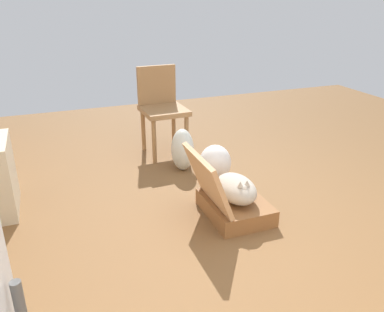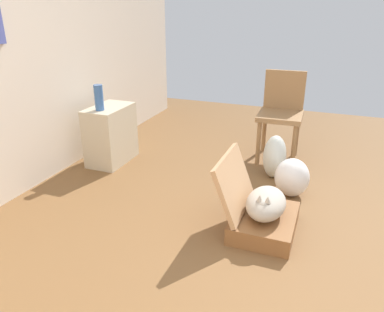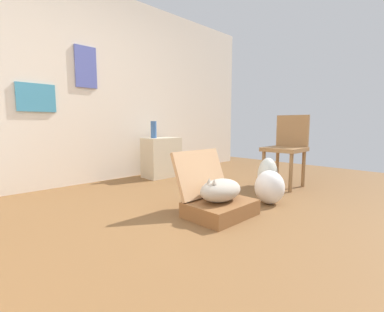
{
  "view_description": "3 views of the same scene",
  "coord_description": "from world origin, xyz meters",
  "px_view_note": "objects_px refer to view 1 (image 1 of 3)",
  "views": [
    {
      "loc": [
        -2.1,
        1.37,
        1.63
      ],
      "look_at": [
        0.34,
        0.45,
        0.54
      ],
      "focal_mm": 37.04,
      "sensor_mm": 36.0,
      "label": 1
    },
    {
      "loc": [
        -2.07,
        -0.26,
        1.57
      ],
      "look_at": [
        0.23,
        0.63,
        0.55
      ],
      "focal_mm": 34.97,
      "sensor_mm": 36.0,
      "label": 2
    },
    {
      "loc": [
        -1.45,
        -1.35,
        0.8
      ],
      "look_at": [
        0.2,
        0.33,
        0.52
      ],
      "focal_mm": 25.07,
      "sensor_mm": 36.0,
      "label": 3
    }
  ],
  "objects_px": {
    "plastic_bag_clear": "(183,150)",
    "chair": "(162,106)",
    "plastic_bag_white": "(215,163)",
    "suitcase_base": "(235,207)",
    "cat": "(236,188)"
  },
  "relations": [
    {
      "from": "plastic_bag_clear",
      "to": "chair",
      "type": "distance_m",
      "value": 0.61
    },
    {
      "from": "plastic_bag_white",
      "to": "plastic_bag_clear",
      "type": "height_order",
      "value": "plastic_bag_clear"
    },
    {
      "from": "chair",
      "to": "plastic_bag_white",
      "type": "bearing_deg",
      "value": -75.8
    },
    {
      "from": "plastic_bag_white",
      "to": "plastic_bag_clear",
      "type": "xyz_separation_m",
      "value": [
        0.32,
        0.21,
        0.04
      ]
    },
    {
      "from": "suitcase_base",
      "to": "cat",
      "type": "xyz_separation_m",
      "value": [
        -0.0,
        0.0,
        0.16
      ]
    },
    {
      "from": "suitcase_base",
      "to": "cat",
      "type": "distance_m",
      "value": 0.16
    },
    {
      "from": "plastic_bag_clear",
      "to": "plastic_bag_white",
      "type": "bearing_deg",
      "value": -147.07
    },
    {
      "from": "plastic_bag_white",
      "to": "chair",
      "type": "bearing_deg",
      "value": 16.39
    },
    {
      "from": "cat",
      "to": "plastic_bag_clear",
      "type": "relative_size",
      "value": 1.21
    },
    {
      "from": "cat",
      "to": "chair",
      "type": "distance_m",
      "value": 1.52
    },
    {
      "from": "suitcase_base",
      "to": "plastic_bag_clear",
      "type": "height_order",
      "value": "plastic_bag_clear"
    },
    {
      "from": "plastic_bag_clear",
      "to": "chair",
      "type": "height_order",
      "value": "chair"
    },
    {
      "from": "suitcase_base",
      "to": "plastic_bag_white",
      "type": "bearing_deg",
      "value": -9.7
    },
    {
      "from": "cat",
      "to": "chair",
      "type": "height_order",
      "value": "chair"
    },
    {
      "from": "suitcase_base",
      "to": "chair",
      "type": "distance_m",
      "value": 1.56
    }
  ]
}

